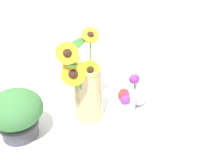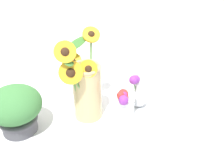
{
  "view_description": "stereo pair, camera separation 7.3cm",
  "coord_description": "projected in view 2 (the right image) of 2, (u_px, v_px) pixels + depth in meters",
  "views": [
    {
      "loc": [
        -0.29,
        -0.86,
        0.73
      ],
      "look_at": [
        -0.01,
        0.03,
        0.15
      ],
      "focal_mm": 42.0,
      "sensor_mm": 36.0,
      "label": 1
    },
    {
      "loc": [
        -0.22,
        -0.88,
        0.73
      ],
      "look_at": [
        -0.01,
        0.03,
        0.15
      ],
      "focal_mm": 42.0,
      "sensor_mm": 36.0,
      "label": 2
    }
  ],
  "objects": [
    {
      "name": "vase_small_center",
      "position": [
        125.0,
        103.0,
        1.09
      ],
      "size": [
        0.09,
        0.09,
        0.13
      ],
      "color": "white",
      "rests_on": "serving_tray"
    },
    {
      "name": "serving_tray",
      "position": [
        112.0,
        110.0,
        1.18
      ],
      "size": [
        0.45,
        0.45,
        0.02
      ],
      "color": "silver",
      "rests_on": "ground_plane"
    },
    {
      "name": "mason_jar_sunflowers",
      "position": [
        85.0,
        86.0,
        1.05
      ],
      "size": [
        0.2,
        0.21,
        0.37
      ],
      "color": "#D1B77A",
      "rests_on": "serving_tray"
    },
    {
      "name": "ground_plane",
      "position": [
        116.0,
        116.0,
        1.16
      ],
      "size": [
        6.0,
        6.0,
        0.0
      ],
      "primitive_type": "plane",
      "color": "silver"
    },
    {
      "name": "vase_bulb_right",
      "position": [
        138.0,
        94.0,
        1.15
      ],
      "size": [
        0.09,
        0.08,
        0.16
      ],
      "color": "white",
      "rests_on": "serving_tray"
    },
    {
      "name": "potted_plant",
      "position": [
        16.0,
        108.0,
        1.03
      ],
      "size": [
        0.21,
        0.21,
        0.2
      ],
      "color": "#4C4C51",
      "rests_on": "ground_plane"
    }
  ]
}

